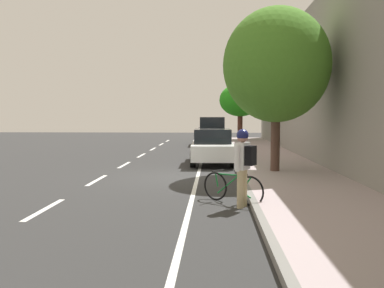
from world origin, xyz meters
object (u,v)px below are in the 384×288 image
cyclist_with_backpack (243,159)px  parked_sedan_white_second (212,147)px  bicycle_at_curb (233,188)px  street_tree_mid_block (276,65)px  parked_suv_grey_mid (212,131)px  street_tree_far_end (240,100)px

cyclist_with_backpack → parked_sedan_white_second: bearing=94.8°
bicycle_at_curb → street_tree_mid_block: bearing=70.4°
parked_suv_grey_mid → cyclist_with_backpack: size_ratio=2.62×
parked_sedan_white_second → street_tree_mid_block: (2.23, -3.36, 3.11)m
parked_sedan_white_second → bicycle_at_curb: bearing=-86.4°
street_tree_mid_block → parked_suv_grey_mid: bearing=98.8°
cyclist_with_backpack → bicycle_at_curb: bearing=115.6°
cyclist_with_backpack → street_tree_mid_block: 6.15m
parked_suv_grey_mid → bicycle_at_curb: 19.64m
bicycle_at_curb → cyclist_with_backpack: bearing=-64.4°
parked_suv_grey_mid → street_tree_far_end: 5.70m
parked_suv_grey_mid → street_tree_mid_block: size_ratio=0.83×
parked_sedan_white_second → street_tree_mid_block: street_tree_mid_block is taller
bicycle_at_curb → street_tree_mid_block: size_ratio=0.25×
cyclist_with_backpack → street_tree_far_end: street_tree_far_end is taller
parked_suv_grey_mid → cyclist_with_backpack: bearing=-87.7°
parked_suv_grey_mid → street_tree_far_end: bearing=63.9°
parked_sedan_white_second → bicycle_at_curb: 8.23m
cyclist_with_backpack → street_tree_mid_block: bearing=74.2°
street_tree_mid_block → bicycle_at_curb: bearing=-109.6°
parked_sedan_white_second → street_tree_mid_block: 5.09m
bicycle_at_curb → cyclist_with_backpack: (0.22, -0.46, 0.73)m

